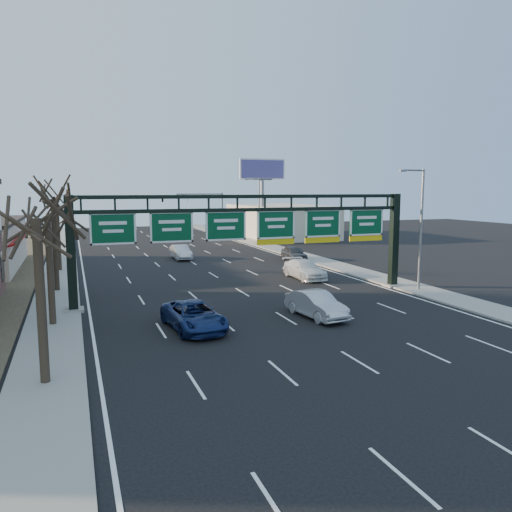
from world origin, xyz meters
name	(u,v)px	position (x,y,z in m)	size (l,w,h in m)	color
ground	(300,327)	(0.00, 0.00, 0.00)	(160.00, 160.00, 0.00)	black
sidewalk_left	(59,279)	(-12.80, 20.00, 0.06)	(3.00, 120.00, 0.12)	gray
sidewalk_right	(330,264)	(12.80, 20.00, 0.06)	(3.00, 120.00, 0.12)	gray
lane_markings	(208,271)	(0.00, 20.00, 0.01)	(21.60, 120.00, 0.01)	white
sign_gantry	(253,232)	(0.16, 8.00, 4.63)	(24.60, 1.20, 7.20)	black
building_right_distant	(280,221)	(20.00, 50.00, 2.50)	(12.00, 20.00, 5.00)	beige
tree_near	(34,190)	(-12.80, -4.00, 7.48)	(3.60, 3.60, 8.86)	#2E241A
tree_gantry	(46,197)	(-12.80, 5.00, 7.11)	(3.60, 3.60, 8.48)	#2E241A
tree_mid	(52,185)	(-12.80, 15.00, 7.85)	(3.60, 3.60, 9.24)	#2E241A
tree_far	(56,190)	(-12.80, 25.00, 7.48)	(3.60, 3.60, 8.86)	#2E241A
streetlight_near	(420,223)	(12.47, 6.00, 5.08)	(2.15, 0.22, 9.00)	slate
streetlight_far	(258,207)	(12.47, 40.00, 5.08)	(2.15, 0.22, 9.00)	slate
billboard_right	(262,179)	(15.00, 44.98, 9.06)	(7.00, 0.50, 12.00)	slate
traffic_signal_mast	(186,202)	(5.69, 55.00, 5.50)	(10.16, 0.54, 7.00)	black
car_blue_suv	(194,316)	(-5.61, 1.59, 0.75)	(2.48, 5.39, 1.50)	navy
car_silver_sedan	(316,304)	(1.77, 1.60, 0.77)	(1.64, 4.69, 1.55)	#B7B7BC
car_white_wagon	(305,269)	(6.88, 13.71, 0.78)	(2.18, 5.36, 1.56)	white
car_grey_far	(294,253)	(10.50, 23.79, 0.79)	(1.87, 4.65, 1.59)	#383A3C
car_silver_distant	(181,252)	(-0.62, 28.99, 0.76)	(1.62, 4.63, 1.53)	#B5B5BA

